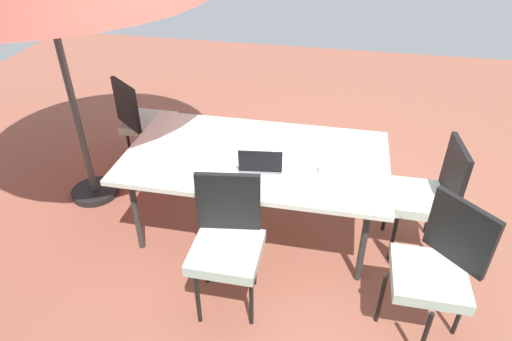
% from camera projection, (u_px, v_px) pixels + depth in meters
% --- Properties ---
extents(ground_plane, '(10.00, 10.00, 0.02)m').
position_uv_depth(ground_plane, '(256.00, 228.00, 3.95)').
color(ground_plane, '#935442').
extents(dining_table, '(2.07, 1.17, 0.75)m').
position_uv_depth(dining_table, '(256.00, 160.00, 3.55)').
color(dining_table, silver).
rests_on(dining_table, ground_plane).
extents(chair_west, '(0.48, 0.47, 0.98)m').
position_uv_depth(chair_west, '(429.00, 193.00, 3.44)').
color(chair_west, silver).
rests_on(chair_west, ground_plane).
extents(chair_southeast, '(0.58, 0.58, 0.98)m').
position_uv_depth(chair_southeast, '(143.00, 119.00, 4.47)').
color(chair_southeast, silver).
rests_on(chair_southeast, ground_plane).
extents(chair_north, '(0.48, 0.49, 0.98)m').
position_uv_depth(chair_north, '(227.00, 239.00, 3.00)').
color(chair_north, silver).
rests_on(chair_north, ground_plane).
extents(chair_northwest, '(0.59, 0.59, 0.98)m').
position_uv_depth(chair_northwest, '(437.00, 266.00, 2.79)').
color(chair_northwest, silver).
rests_on(chair_northwest, ground_plane).
extents(laptop, '(0.35, 0.28, 0.21)m').
position_uv_depth(laptop, '(261.00, 164.00, 3.32)').
color(laptop, gray).
rests_on(laptop, dining_table).
extents(cup, '(0.07, 0.07, 0.10)m').
position_uv_depth(cup, '(323.00, 169.00, 3.27)').
color(cup, white).
rests_on(cup, dining_table).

